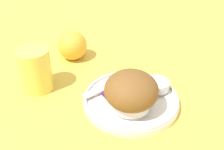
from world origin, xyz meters
TOP-DOWN VIEW (x-y plane):
  - ground_plane at (0.00, 0.00)m, footprint 3.00×3.00m
  - plate at (-0.01, -0.02)m, footprint 0.20×0.20m
  - muffin at (-0.04, -0.04)m, footprint 0.10×0.10m
  - cream_ramekin at (0.04, -0.05)m, footprint 0.05×0.05m
  - berry_pair at (-0.04, 0.02)m, footprint 0.03×0.01m
  - butter_knife at (0.00, 0.03)m, footprint 0.16×0.05m
  - orange_fruit at (0.05, 0.21)m, footprint 0.08×0.08m
  - juice_glass at (-0.10, 0.17)m, footprint 0.07×0.07m

SIDE VIEW (x-z plane):
  - ground_plane at x=0.00m, z-range 0.00..0.00m
  - plate at x=-0.01m, z-range 0.00..0.02m
  - butter_knife at x=0.00m, z-range 0.02..0.02m
  - berry_pair at x=-0.04m, z-range 0.02..0.03m
  - cream_ramekin at x=0.04m, z-range 0.02..0.04m
  - orange_fruit at x=0.05m, z-range 0.00..0.08m
  - juice_glass at x=-0.10m, z-range 0.00..0.09m
  - muffin at x=-0.04m, z-range 0.02..0.09m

